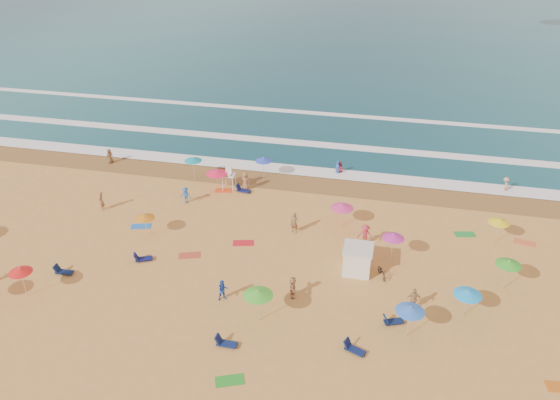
# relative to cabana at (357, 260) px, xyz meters

# --- Properties ---
(ground) EXTENTS (220.00, 220.00, 0.00)m
(ground) POSITION_rel_cabana_xyz_m (-7.63, 0.87, -1.00)
(ground) COLOR gold
(ground) RESTS_ON ground
(ocean) EXTENTS (220.00, 140.00, 0.18)m
(ocean) POSITION_rel_cabana_xyz_m (-7.63, 84.87, -1.00)
(ocean) COLOR #0C4756
(ocean) RESTS_ON ground
(wet_sand) EXTENTS (220.00, 220.00, 0.00)m
(wet_sand) POSITION_rel_cabana_xyz_m (-7.63, 13.37, -0.99)
(wet_sand) COLOR olive
(wet_sand) RESTS_ON ground
(surf_foam) EXTENTS (200.00, 18.70, 0.05)m
(surf_foam) POSITION_rel_cabana_xyz_m (-7.63, 22.19, -0.90)
(surf_foam) COLOR white
(surf_foam) RESTS_ON ground
(cabana) EXTENTS (2.00, 2.00, 2.00)m
(cabana) POSITION_rel_cabana_xyz_m (0.00, 0.00, 0.00)
(cabana) COLOR white
(cabana) RESTS_ON ground
(cabana_roof) EXTENTS (2.20, 2.20, 0.12)m
(cabana_roof) POSITION_rel_cabana_xyz_m (0.00, 0.00, 1.06)
(cabana_roof) COLOR silver
(cabana_roof) RESTS_ON cabana
(bicycle) EXTENTS (1.11, 1.66, 0.83)m
(bicycle) POSITION_rel_cabana_xyz_m (1.90, -0.30, -0.59)
(bicycle) COLOR black
(bicycle) RESTS_ON ground
(lifeguard_stand) EXTENTS (1.20, 1.20, 2.10)m
(lifeguard_stand) POSITION_rel_cabana_xyz_m (-13.29, 10.57, 0.05)
(lifeguard_stand) COLOR white
(lifeguard_stand) RESTS_ON ground
(beach_umbrellas) EXTENTS (58.72, 24.67, 0.80)m
(beach_umbrellas) POSITION_rel_cabana_xyz_m (-8.31, 0.85, 1.15)
(beach_umbrellas) COLOR orange
(beach_umbrellas) RESTS_ON ground
(loungers) EXTENTS (41.60, 20.56, 0.34)m
(loungers) POSITION_rel_cabana_xyz_m (-2.12, -1.87, -0.83)
(loungers) COLOR #0D1D45
(loungers) RESTS_ON ground
(towels) EXTENTS (38.84, 23.73, 0.03)m
(towels) POSITION_rel_cabana_xyz_m (-4.43, -1.72, -0.98)
(towels) COLOR red
(towels) RESTS_ON ground
(beachgoers) EXTENTS (42.65, 24.22, 2.09)m
(beachgoers) POSITION_rel_cabana_xyz_m (-8.01, 4.47, -0.21)
(beachgoers) COLOR #DC3754
(beachgoers) RESTS_ON ground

